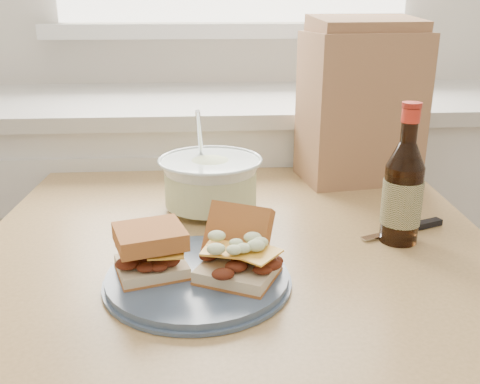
{
  "coord_description": "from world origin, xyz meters",
  "views": [
    {
      "loc": [
        -0.12,
        0.03,
        1.21
      ],
      "look_at": [
        -0.05,
        0.98,
        0.87
      ],
      "focal_mm": 40.0,
      "sensor_mm": 36.0,
      "label": 1
    }
  ],
  "objects": [
    {
      "name": "sandwich_right",
      "position": [
        -0.07,
        0.78,
        0.84
      ],
      "size": [
        0.14,
        0.19,
        0.09
      ],
      "rotation": [
        0.0,
        0.0,
        -0.46
      ],
      "color": "beige",
      "rests_on": "plate"
    },
    {
      "name": "coleslaw_bowl",
      "position": [
        -0.11,
        1.1,
        0.85
      ],
      "size": [
        0.22,
        0.22,
        0.22
      ],
      "color": "white",
      "rests_on": "dining_table"
    },
    {
      "name": "dining_table",
      "position": [
        -0.07,
        0.93,
        0.68
      ],
      "size": [
        1.0,
        1.0,
        0.79
      ],
      "rotation": [
        0.0,
        0.0,
        -0.05
      ],
      "color": "tan",
      "rests_on": "ground"
    },
    {
      "name": "knife",
      "position": [
        0.29,
        0.96,
        0.8
      ],
      "size": [
        0.18,
        0.08,
        0.01
      ],
      "rotation": [
        0.0,
        0.0,
        0.37
      ],
      "color": "silver",
      "rests_on": "dining_table"
    },
    {
      "name": "paper_bag",
      "position": [
        0.26,
        1.29,
        0.97
      ],
      "size": [
        0.3,
        0.22,
        0.35
      ],
      "primitive_type": "cube",
      "rotation": [
        0.0,
        0.0,
        0.15
      ],
      "color": "#A1734E",
      "rests_on": "dining_table"
    },
    {
      "name": "sandwich_left",
      "position": [
        -0.21,
        0.79,
        0.85
      ],
      "size": [
        0.13,
        0.12,
        0.08
      ],
      "rotation": [
        0.0,
        0.0,
        0.29
      ],
      "color": "beige",
      "rests_on": "plate"
    },
    {
      "name": "cabinet_run",
      "position": [
        -0.0,
        1.7,
        0.47
      ],
      "size": [
        2.5,
        0.64,
        0.94
      ],
      "color": "white",
      "rests_on": "ground"
    },
    {
      "name": "beer_bottle",
      "position": [
        0.23,
        0.91,
        0.89
      ],
      "size": [
        0.07,
        0.07,
        0.26
      ],
      "rotation": [
        0.0,
        0.0,
        -0.25
      ],
      "color": "black",
      "rests_on": "dining_table"
    },
    {
      "name": "plate",
      "position": [
        -0.14,
        0.78,
        0.8
      ],
      "size": [
        0.29,
        0.29,
        0.02
      ],
      "primitive_type": "cylinder",
      "color": "#42536B",
      "rests_on": "dining_table"
    }
  ]
}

